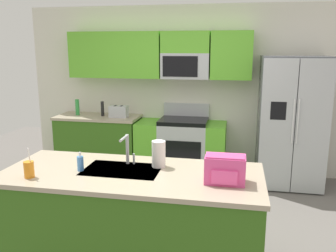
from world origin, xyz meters
TOP-DOWN VIEW (x-y plane):
  - ground_plane at (0.00, 0.00)m, footprint 9.00×9.00m
  - kitchen_wall_unit at (-0.14, 2.08)m, footprint 5.20×0.43m
  - back_counter at (-1.41, 1.80)m, footprint 1.31×0.63m
  - range_oven at (-0.06, 1.80)m, footprint 1.36×0.61m
  - refrigerator at (1.52, 1.73)m, footprint 0.90×0.76m
  - island_counter at (-0.13, -0.63)m, footprint 2.27×0.96m
  - toaster at (-1.04, 1.75)m, footprint 0.28×0.16m
  - pepper_mill at (-1.33, 1.80)m, footprint 0.05×0.05m
  - bottle_green at (-1.76, 1.82)m, footprint 0.06×0.06m
  - sink_faucet at (-0.22, -0.44)m, footprint 0.08×0.21m
  - drink_cup_orange at (-0.92, -0.92)m, footprint 0.08×0.08m
  - soap_dispenser at (-0.57, -0.68)m, footprint 0.06×0.06m
  - paper_towel_roll at (0.08, -0.44)m, footprint 0.12×0.12m
  - backpack at (0.68, -0.72)m, footprint 0.32×0.22m

SIDE VIEW (x-z plane):
  - ground_plane at x=0.00m, z-range 0.00..0.00m
  - range_oven at x=-0.06m, z-range -0.11..0.99m
  - back_counter at x=-1.41m, z-range 0.00..0.90m
  - island_counter at x=-0.13m, z-range 0.00..0.90m
  - refrigerator at x=1.52m, z-range 0.00..1.85m
  - soap_dispenser at x=-0.57m, z-range 0.88..1.05m
  - drink_cup_orange at x=-0.92m, z-range 0.84..1.10m
  - toaster at x=-1.04m, z-range 0.90..1.08m
  - pepper_mill at x=-1.33m, z-range 0.90..1.13m
  - backpack at x=0.68m, z-range 0.90..1.13m
  - paper_towel_roll at x=0.08m, z-range 0.90..1.14m
  - bottle_green at x=-1.76m, z-range 0.90..1.15m
  - sink_faucet at x=-0.22m, z-range 0.93..1.21m
  - kitchen_wall_unit at x=-0.14m, z-range 0.17..2.77m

